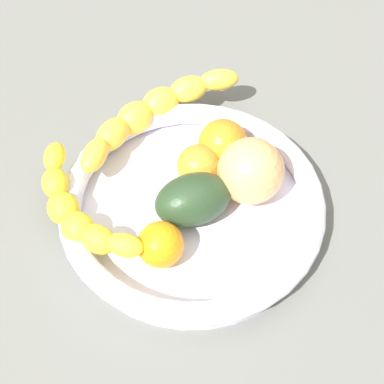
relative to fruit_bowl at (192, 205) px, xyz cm
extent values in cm
cube|color=slate|center=(0.00, 0.00, -3.83)|extent=(120.00, 120.00, 3.00)
cylinder|color=white|center=(0.00, 0.00, -1.39)|extent=(29.29, 29.29, 1.89)
torus|color=white|center=(0.00, 0.00, 0.88)|extent=(31.14, 31.14, 2.64)
ellipsoid|color=yellow|center=(5.87, 17.57, 3.27)|extent=(5.40, 3.03, 2.84)
ellipsoid|color=yellow|center=(1.69, 16.95, 2.66)|extent=(6.01, 4.69, 3.46)
ellipsoid|color=yellow|center=(-2.26, 15.43, 2.05)|extent=(6.58, 6.05, 4.07)
ellipsoid|color=yellow|center=(-5.78, 13.08, 2.05)|extent=(6.68, 6.53, 4.07)
ellipsoid|color=yellow|center=(-8.70, 10.02, 2.66)|extent=(5.96, 6.31, 3.46)
ellipsoid|color=yellow|center=(-10.87, 6.39, 3.27)|extent=(4.79, 6.00, 2.84)
ellipsoid|color=yellow|center=(-15.52, 6.39, 3.58)|extent=(3.06, 4.40, 2.52)
ellipsoid|color=yellow|center=(-15.54, 3.12, 2.75)|extent=(3.55, 4.45, 3.06)
ellipsoid|color=yellow|center=(-14.70, -0.04, 1.91)|extent=(4.89, 5.16, 3.60)
ellipsoid|color=yellow|center=(-13.07, -2.86, 1.91)|extent=(5.35, 5.44, 3.60)
ellipsoid|color=yellow|center=(-10.75, -5.16, 2.75)|extent=(5.11, 4.91, 3.06)
ellipsoid|color=yellow|center=(-7.91, -6.77, 3.58)|extent=(4.74, 3.87, 2.52)
sphere|color=orange|center=(4.64, 6.72, 2.66)|extent=(6.20, 6.20, 6.20)
sphere|color=orange|center=(-4.23, -6.28, 2.13)|extent=(5.15, 5.15, 5.15)
sphere|color=orange|center=(1.30, 3.95, 2.23)|extent=(5.35, 5.35, 5.35)
sphere|color=#ECA966|center=(7.02, 1.47, 3.50)|extent=(7.88, 7.88, 7.88)
ellipsoid|color=#253D23|center=(-0.35, -0.98, 2.45)|extent=(10.17, 8.03, 5.78)
camera|label=1|loc=(-4.64, -36.66, 52.13)|focal=50.57mm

